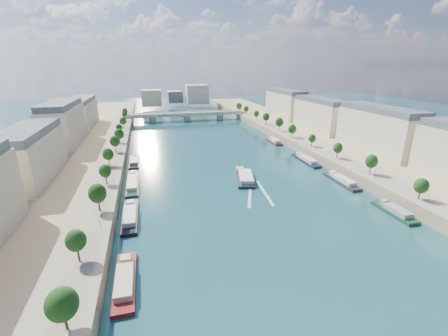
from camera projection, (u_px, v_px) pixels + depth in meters
ground at (220, 161)px, 164.11m from camera, size 700.00×700.00×0.00m
quay_left at (77, 168)px, 146.21m from camera, size 44.00×520.00×5.00m
quay_right at (336, 148)px, 180.37m from camera, size 44.00×520.00×5.00m
pave_left at (109, 161)px, 148.93m from camera, size 14.00×520.00×0.10m
pave_right at (314, 146)px, 175.98m from camera, size 14.00×520.00×0.10m
trees_left at (112, 149)px, 149.46m from camera, size 4.80×268.80×8.26m
trees_right at (303, 133)px, 182.87m from camera, size 4.80×268.80×8.26m
lamps_left at (116, 161)px, 139.96m from camera, size 0.36×200.36×4.28m
lamps_right at (303, 140)px, 178.58m from camera, size 0.36×200.36×4.28m
buildings_left at (49, 136)px, 149.53m from camera, size 16.00×226.00×23.20m
buildings_right at (345, 121)px, 189.86m from camera, size 16.00×226.00×23.20m
skyline at (179, 96)px, 360.83m from camera, size 79.00×42.00×22.00m
bridge at (187, 115)px, 281.61m from camera, size 112.00×12.00×8.15m
tour_barge at (245, 177)px, 138.83m from camera, size 12.90×26.07×3.59m
wake at (257, 193)px, 123.87m from camera, size 13.66×25.96×0.04m
moored_barges_left at (130, 217)px, 102.95m from camera, size 5.00×159.03×3.60m
moored_barges_right at (343, 181)px, 133.85m from camera, size 5.00×164.81×3.60m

